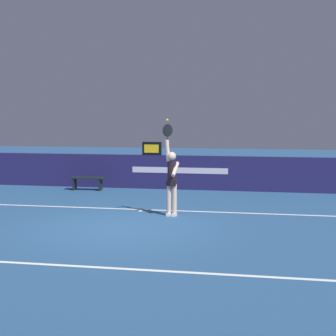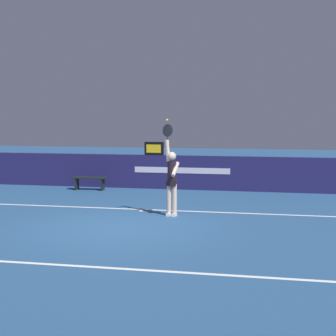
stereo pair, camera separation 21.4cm
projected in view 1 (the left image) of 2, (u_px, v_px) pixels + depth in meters
name	position (u px, v px, depth m)	size (l,w,h in m)	color
ground_plane	(119.00, 228.00, 12.59)	(60.00, 60.00, 0.00)	#284E7B
court_lines	(114.00, 231.00, 12.22)	(11.59, 5.81, 0.00)	white
back_wall	(170.00, 172.00, 19.10)	(14.57, 0.23, 1.24)	#201D51
speed_display	(152.00, 149.00, 19.14)	(0.69, 0.17, 0.48)	black
tennis_player	(172.00, 178.00, 13.96)	(0.46, 0.49, 2.48)	beige
tennis_ball	(167.00, 120.00, 13.53)	(0.07, 0.07, 0.07)	#CDE531
courtside_bench_near	(87.00, 181.00, 18.80)	(1.29, 0.41, 0.47)	black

